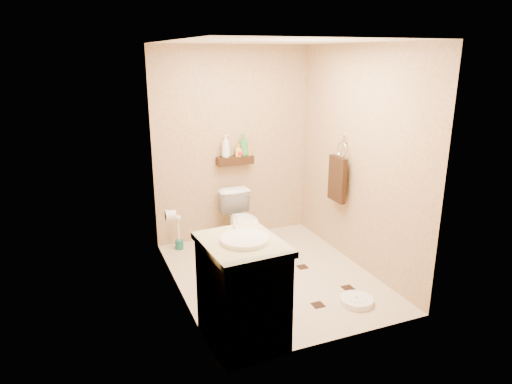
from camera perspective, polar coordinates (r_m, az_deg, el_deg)
name	(u,v)px	position (r m, az deg, el deg)	size (l,w,h in m)	color
ground	(273,275)	(5.00, 2.10, -10.37)	(2.50, 2.50, 0.00)	#C5B390
wall_back	(233,145)	(5.71, -2.94, 5.89)	(2.00, 0.04, 2.40)	tan
wall_front	(342,204)	(3.52, 10.67, -1.49)	(2.00, 0.04, 2.40)	tan
wall_left	(175,177)	(4.27, -10.06, 1.84)	(0.04, 2.50, 2.40)	tan
wall_right	(358,159)	(5.06, 12.66, 4.05)	(0.04, 2.50, 2.40)	tan
ceiling	(275,41)	(4.44, 2.45, 18.29)	(2.00, 2.50, 0.02)	white
wall_shelf	(235,160)	(5.67, -2.64, 3.96)	(0.46, 0.14, 0.10)	#351E0E
floor_accents	(279,277)	(4.96, 2.94, -10.59)	(1.25, 1.32, 0.01)	black
toilet	(242,221)	(5.55, -1.73, -3.63)	(0.38, 0.67, 0.68)	white
vanity	(243,290)	(3.78, -1.70, -12.19)	(0.65, 0.77, 1.03)	brown
bathroom_scale	(356,301)	(4.58, 12.45, -13.13)	(0.39, 0.39, 0.06)	white
toilet_brush	(179,237)	(5.65, -9.61, -5.57)	(0.10, 0.10, 0.44)	#175E51
towel_ring	(338,177)	(5.28, 10.18, 1.87)	(0.12, 0.30, 0.76)	silver
toilet_paper	(170,215)	(5.07, -10.65, -2.87)	(0.12, 0.11, 0.12)	white
bottle_a	(226,146)	(5.60, -3.81, 5.75)	(0.11, 0.11, 0.28)	white
bottle_b	(238,150)	(5.66, -2.22, 5.24)	(0.07, 0.07, 0.15)	yellow
bottle_c	(240,151)	(5.67, -2.05, 5.15)	(0.10, 0.10, 0.13)	red
bottle_d	(244,145)	(5.68, -1.52, 5.88)	(0.10, 0.10, 0.27)	green
bottle_e	(249,149)	(5.71, -0.92, 5.37)	(0.07, 0.07, 0.16)	gold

